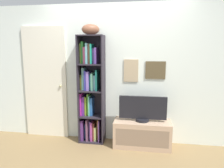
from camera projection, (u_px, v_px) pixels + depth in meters
back_wall at (116, 74)px, 3.64m from camera, size 4.80×0.08×2.38m
bookshelf at (91, 92)px, 3.63m from camera, size 0.44×0.28×1.85m
football at (91, 30)px, 3.42m from camera, size 0.34×0.29×0.17m
tv_stand at (142, 134)px, 3.51m from camera, size 0.93×0.40×0.44m
television at (143, 109)px, 3.44m from camera, size 0.77×0.22×0.42m
door at (45, 83)px, 3.83m from camera, size 0.80×0.09×2.02m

